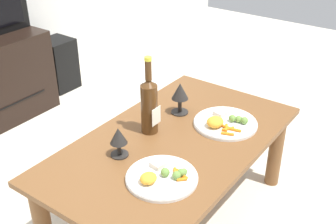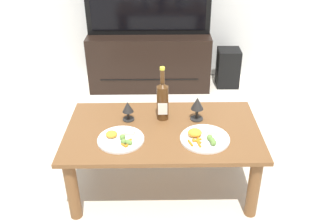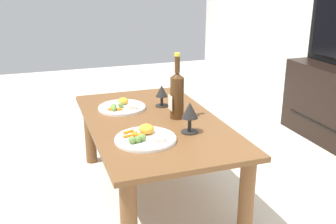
% 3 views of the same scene
% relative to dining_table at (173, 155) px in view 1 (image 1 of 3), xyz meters
% --- Properties ---
extents(ground_plane, '(6.40, 6.40, 0.00)m').
position_rel_dining_table_xyz_m(ground_plane, '(0.00, 0.00, -0.35)').
color(ground_plane, beige).
extents(dining_table, '(1.15, 0.66, 0.43)m').
position_rel_dining_table_xyz_m(dining_table, '(0.00, 0.00, 0.00)').
color(dining_table, brown).
rests_on(dining_table, ground_plane).
extents(floor_speaker, '(0.22, 0.22, 0.37)m').
position_rel_dining_table_xyz_m(floor_speaker, '(0.65, 1.48, -0.17)').
color(floor_speaker, black).
rests_on(floor_speaker, ground_plane).
extents(wine_bottle, '(0.07, 0.07, 0.35)m').
position_rel_dining_table_xyz_m(wine_bottle, '(-0.00, 0.13, 0.21)').
color(wine_bottle, '#4C2D14').
rests_on(wine_bottle, dining_table).
extents(goblet_left, '(0.07, 0.07, 0.13)m').
position_rel_dining_table_xyz_m(goblet_left, '(-0.21, 0.11, 0.16)').
color(goblet_left, black).
rests_on(goblet_left, dining_table).
extents(goblet_right, '(0.08, 0.08, 0.15)m').
position_rel_dining_table_xyz_m(goblet_right, '(0.21, 0.11, 0.18)').
color(goblet_right, black).
rests_on(goblet_right, dining_table).
extents(dinner_plate_left, '(0.27, 0.27, 0.05)m').
position_rel_dining_table_xyz_m(dinner_plate_left, '(-0.24, -0.11, 0.09)').
color(dinner_plate_left, white).
rests_on(dinner_plate_left, dining_table).
extents(dinner_plate_right, '(0.28, 0.28, 0.06)m').
position_rel_dining_table_xyz_m(dinner_plate_right, '(0.23, -0.11, 0.09)').
color(dinner_plate_right, white).
rests_on(dinner_plate_right, dining_table).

